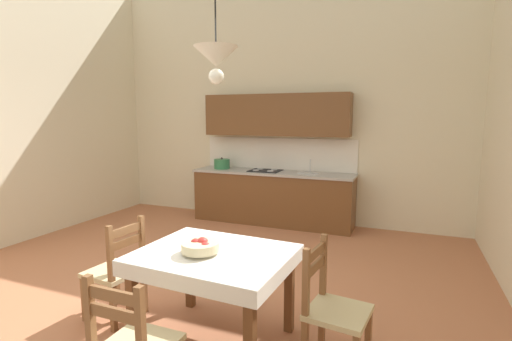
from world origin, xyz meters
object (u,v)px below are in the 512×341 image
Objects in this scene: pendant_lamp at (216,58)px; fruit_bowl at (201,246)px; dining_chair_window_side at (333,309)px; dining_chair_tv_side at (117,271)px; dining_table at (214,268)px; kitchen_cabinetry at (273,174)px.

fruit_bowl is at bearing 176.10° from pendant_lamp.
dining_chair_window_side is 1.00× the size of dining_chair_tv_side.
fruit_bowl reaches higher than dining_table.
dining_chair_window_side is 3.10× the size of fruit_bowl.
dining_chair_window_side is at bearing 7.64° from pendant_lamp.
dining_chair_window_side is at bearing -64.14° from kitchen_cabinetry.
dining_chair_window_side and dining_chair_tv_side have the same top height.
dining_chair_tv_side is at bearing 176.65° from fruit_bowl.
kitchen_cabinetry is 3.61m from fruit_bowl.
dining_chair_tv_side is (-0.98, -0.02, -0.17)m from dining_table.
dining_chair_window_side is at bearing 5.78° from fruit_bowl.
fruit_bowl is at bearing -79.68° from kitchen_cabinetry.
kitchen_cabinetry is 3.85m from dining_chair_window_side.
dining_chair_tv_side is (-0.26, -3.49, -0.41)m from kitchen_cabinetry.
dining_chair_window_side is (0.95, 0.03, -0.17)m from dining_table.
dining_chair_tv_side is at bearing -178.49° from dining_chair_window_side.
dining_table is 0.96m from dining_chair_window_side.
dining_table is 0.22m from fruit_bowl.
dining_table is 4.13× the size of fruit_bowl.
kitchen_cabinetry reaches higher than dining_chair_window_side.
dining_table is 1.54× the size of pendant_lamp.
dining_table is at bearing 1.11° from dining_chair_tv_side.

